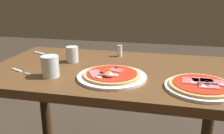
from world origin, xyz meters
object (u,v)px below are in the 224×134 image
(water_glass_near, at_px, (50,68))
(salt_shaker, at_px, (120,51))
(dining_table, at_px, (111,90))
(pizza_across_left, at_px, (201,86))
(fork, at_px, (20,71))
(water_glass_far, at_px, (72,55))
(knife, at_px, (46,54))
(pizza_foreground, at_px, (112,76))

(water_glass_near, relative_size, salt_shaker, 1.46)
(dining_table, bearing_deg, salt_shaker, 90.07)
(pizza_across_left, xyz_separation_m, water_glass_near, (-0.66, 0.00, 0.03))
(water_glass_near, distance_m, fork, 0.19)
(water_glass_far, bearing_deg, dining_table, -15.80)
(pizza_across_left, xyz_separation_m, water_glass_far, (-0.65, 0.25, 0.03))
(pizza_across_left, bearing_deg, knife, 157.92)
(pizza_foreground, xyz_separation_m, salt_shaker, (-0.04, 0.37, 0.02))
(salt_shaker, bearing_deg, knife, -171.42)
(knife, height_order, salt_shaker, salt_shaker)
(pizza_across_left, bearing_deg, water_glass_far, 159.22)
(water_glass_far, bearing_deg, salt_shaker, 36.58)
(pizza_across_left, height_order, water_glass_far, water_glass_far)
(pizza_across_left, height_order, knife, pizza_across_left)
(pizza_across_left, distance_m, knife, 0.93)
(dining_table, bearing_deg, water_glass_near, -143.74)
(pizza_foreground, relative_size, water_glass_near, 3.23)
(pizza_foreground, xyz_separation_m, water_glass_near, (-0.28, -0.04, 0.03))
(fork, relative_size, salt_shaker, 2.22)
(water_glass_near, distance_m, water_glass_far, 0.24)
(dining_table, distance_m, pizza_across_left, 0.47)
(water_glass_far, bearing_deg, fork, -131.75)
(knife, bearing_deg, fork, -85.40)
(pizza_across_left, distance_m, salt_shaker, 0.59)
(dining_table, relative_size, knife, 6.67)
(pizza_foreground, height_order, fork, pizza_foreground)
(dining_table, bearing_deg, pizza_across_left, -23.43)
(water_glass_near, xyz_separation_m, salt_shaker, (0.24, 0.41, -0.01))
(pizza_across_left, bearing_deg, dining_table, 156.57)
(water_glass_near, bearing_deg, dining_table, 36.26)
(knife, bearing_deg, pizza_foreground, -32.34)
(dining_table, height_order, water_glass_far, water_glass_far)
(salt_shaker, bearing_deg, water_glass_near, -120.25)
(water_glass_near, xyz_separation_m, fork, (-0.18, 0.03, -0.04))
(pizza_across_left, height_order, fork, pizza_across_left)
(pizza_foreground, height_order, salt_shaker, salt_shaker)
(fork, bearing_deg, knife, 94.60)
(pizza_across_left, bearing_deg, pizza_foreground, 173.37)
(pizza_foreground, distance_m, knife, 0.57)
(dining_table, distance_m, fork, 0.46)
(salt_shaker, bearing_deg, dining_table, -89.93)
(pizza_foreground, relative_size, fork, 2.13)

